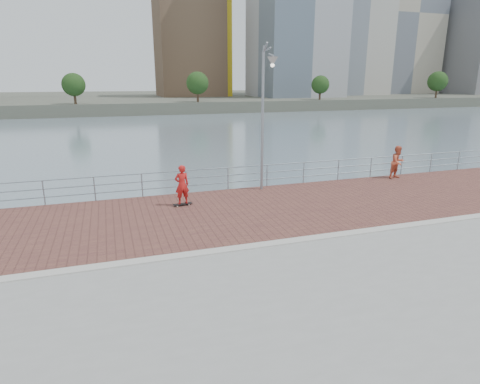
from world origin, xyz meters
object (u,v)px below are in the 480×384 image
object	(u,v)px
guardrail	(207,177)
bystander	(398,162)
street_lamp	(267,93)
skateboarder	(182,185)

from	to	relation	value
guardrail	bystander	xyz separation A→B (m)	(10.44, -0.67, 0.22)
street_lamp	bystander	bearing A→B (deg)	2.27
guardrail	street_lamp	size ratio (longest dim) A/B	6.01
guardrail	street_lamp	bearing A→B (deg)	-20.58
guardrail	skateboarder	size ratio (longest dim) A/B	23.19
street_lamp	skateboarder	xyz separation A→B (m)	(-4.18, -0.98, -3.67)
bystander	street_lamp	bearing A→B (deg)	169.56
skateboarder	bystander	distance (m)	12.09
guardrail	skateboarder	world-z (taller)	skateboarder
bystander	guardrail	bearing A→B (deg)	163.65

